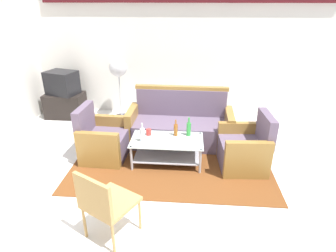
% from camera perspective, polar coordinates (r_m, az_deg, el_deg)
% --- Properties ---
extents(ground_plane, '(14.00, 14.00, 0.00)m').
position_cam_1_polar(ground_plane, '(3.84, 2.03, -14.00)').
color(ground_plane, white).
extents(wall_back, '(6.52, 0.19, 2.80)m').
position_cam_1_polar(wall_back, '(6.12, 3.67, 15.92)').
color(wall_back, silver).
rests_on(wall_back, ground).
extents(rug, '(3.05, 2.06, 0.01)m').
position_cam_1_polar(rug, '(4.58, 0.77, -6.85)').
color(rug, brown).
rests_on(rug, ground).
extents(couch, '(1.82, 0.78, 0.96)m').
position_cam_1_polar(couch, '(4.99, 2.42, -0.07)').
color(couch, '#5B4C60').
rests_on(couch, rug).
extents(armchair_left, '(0.73, 0.79, 0.85)m').
position_cam_1_polar(armchair_left, '(4.67, -12.94, -2.92)').
color(armchair_left, '#5B4C60').
rests_on(armchair_left, rug).
extents(armchair_right, '(0.74, 0.80, 0.85)m').
position_cam_1_polar(armchair_right, '(4.45, 15.20, -4.60)').
color(armchair_right, '#5B4C60').
rests_on(armchair_right, rug).
extents(coffee_table, '(1.10, 0.60, 0.40)m').
position_cam_1_polar(coffee_table, '(4.39, -0.21, -4.35)').
color(coffee_table, silver).
rests_on(coffee_table, rug).
extents(bottle_clear, '(0.07, 0.07, 0.30)m').
position_cam_1_polar(bottle_clear, '(4.24, -5.19, -1.73)').
color(bottle_clear, silver).
rests_on(bottle_clear, coffee_table).
extents(bottle_green, '(0.07, 0.07, 0.30)m').
position_cam_1_polar(bottle_green, '(4.41, 4.20, -0.55)').
color(bottle_green, '#2D8C38').
rests_on(bottle_green, coffee_table).
extents(bottle_brown, '(0.06, 0.06, 0.27)m').
position_cam_1_polar(bottle_brown, '(4.41, 1.56, -0.73)').
color(bottle_brown, brown).
rests_on(bottle_brown, coffee_table).
extents(cup, '(0.08, 0.08, 0.10)m').
position_cam_1_polar(cup, '(4.45, -3.91, -1.23)').
color(cup, red).
rests_on(cup, coffee_table).
extents(tv_stand, '(0.80, 0.50, 0.52)m').
position_cam_1_polar(tv_stand, '(6.52, -19.95, 3.97)').
color(tv_stand, black).
rests_on(tv_stand, ground).
extents(television, '(0.70, 0.60, 0.48)m').
position_cam_1_polar(television, '(6.38, -20.58, 8.18)').
color(television, black).
rests_on(television, tv_stand).
extents(pedestal_fan, '(0.36, 0.36, 1.27)m').
position_cam_1_polar(pedestal_fan, '(5.95, -9.96, 10.81)').
color(pedestal_fan, '#2D2D33').
rests_on(pedestal_fan, ground).
extents(wicker_chair, '(0.65, 0.65, 0.84)m').
position_cam_1_polar(wicker_chair, '(3.06, -12.78, -14.60)').
color(wicker_chair, '#AD844C').
rests_on(wicker_chair, ground).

